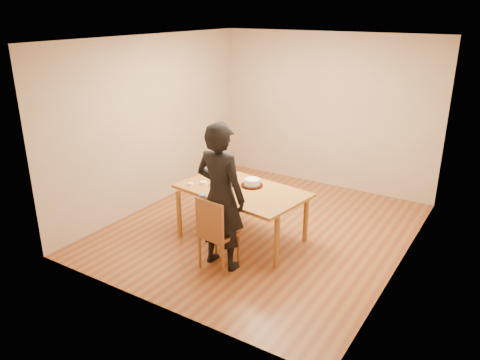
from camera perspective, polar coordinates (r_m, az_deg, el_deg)
The scene contains 16 objects.
room_shell at distance 6.77m, azimuth 4.19°, elevation 5.49°, with size 4.00×4.50×2.70m.
dining_table at distance 6.38m, azimuth 0.24°, elevation -1.30°, with size 1.72×1.02×0.04m, color brown.
dining_chair at distance 5.83m, azimuth -2.58°, elevation -6.54°, with size 0.41×0.41×0.04m, color brown.
cake_plate at distance 6.47m, azimuth 1.47°, elevation -0.65°, with size 0.31×0.31×0.02m, color red.
cake at distance 6.46m, azimuth 1.47°, elevation -0.26°, with size 0.22×0.22×0.07m, color white.
frosting_dome at distance 6.44m, azimuth 1.48°, elevation 0.14°, with size 0.22×0.22×0.03m, color white.
frosting_tub at distance 6.03m, azimuth -1.27°, elevation -1.98°, with size 0.09×0.09×0.08m, color white.
frosting_lid at distance 6.18m, azimuth -4.62°, elevation -1.85°, with size 0.09×0.09×0.01m, color #1C42B7.
frosting_dollop at distance 6.18m, azimuth -4.62°, elevation -1.74°, with size 0.04×0.04×0.02m, color white.
ramekin_green at distance 6.53m, azimuth -6.06°, elevation -0.50°, with size 0.08×0.08×0.04m, color white.
ramekin_yellow at distance 6.51m, azimuth -3.36°, elevation -0.48°, with size 0.09×0.09×0.04m, color white.
ramekin_multi at distance 6.54m, azimuth -4.46°, elevation -0.37°, with size 0.09×0.09×0.04m, color white.
candy_box_pink at distance 6.90m, azimuth -2.42°, elevation 0.69°, with size 0.14×0.07×0.02m, color #D031AB.
candy_box_green at distance 6.90m, azimuth -2.44°, elevation 0.86°, with size 0.12×0.06×0.02m, color #1F971B.
spatula at distance 6.11m, azimuth -2.99°, elevation -2.06°, with size 0.15×0.01×0.01m, color black.
person at distance 5.66m, azimuth -2.40°, elevation -2.03°, with size 0.68×0.45×1.86m, color black.
Camera 1 is at (3.07, -5.44, 3.10)m, focal length 35.00 mm.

